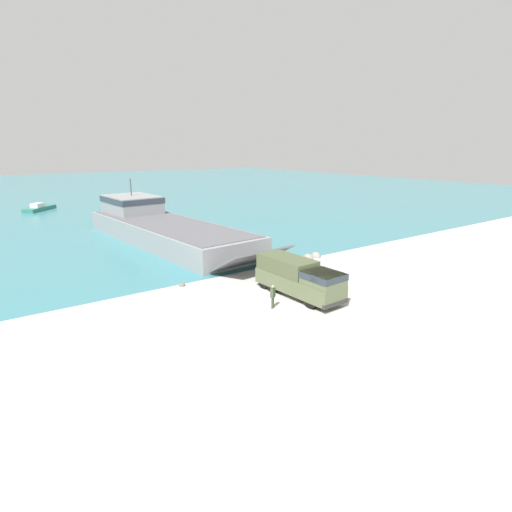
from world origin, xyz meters
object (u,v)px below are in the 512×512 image
object	(u,v)px
moored_boat_a	(39,208)
moored_boat_c	(141,205)
soldier_on_ramp	(273,295)
mooring_bollard	(285,261)
landing_craft	(160,226)
military_truck	(299,277)

from	to	relation	value
moored_boat_a	moored_boat_c	xyz separation A→B (m)	(17.42, -7.49, 0.11)
soldier_on_ramp	mooring_bollard	world-z (taller)	soldier_on_ramp
landing_craft	military_truck	xyz separation A→B (m)	(1.13, -26.26, -0.23)
moored_boat_a	mooring_bollard	bearing A→B (deg)	-33.18
soldier_on_ramp	moored_boat_c	bearing A→B (deg)	-35.51
landing_craft	moored_boat_a	size ratio (longest dim) A/B	4.99
mooring_bollard	moored_boat_a	bearing A→B (deg)	105.28
soldier_on_ramp	moored_boat_a	bearing A→B (deg)	-19.00
military_truck	moored_boat_a	size ratio (longest dim) A/B	1.19
military_truck	soldier_on_ramp	world-z (taller)	military_truck
landing_craft	mooring_bollard	xyz separation A→B (m)	(5.89, -18.73, -1.38)
moored_boat_a	mooring_bollard	xyz separation A→B (m)	(15.33, -56.11, -0.06)
landing_craft	military_truck	bearing A→B (deg)	-92.48
mooring_bollard	military_truck	bearing A→B (deg)	-122.28
military_truck	moored_boat_a	distance (m)	64.53
military_truck	moored_boat_c	world-z (taller)	military_truck
landing_craft	mooring_bollard	world-z (taller)	landing_craft
soldier_on_ramp	moored_boat_a	distance (m)	64.96
soldier_on_ramp	moored_boat_c	xyz separation A→B (m)	(10.16, 57.06, -0.46)
military_truck	soldier_on_ramp	bearing A→B (deg)	-77.38
military_truck	mooring_bollard	size ratio (longest dim) A/B	10.25
landing_craft	military_truck	world-z (taller)	landing_craft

